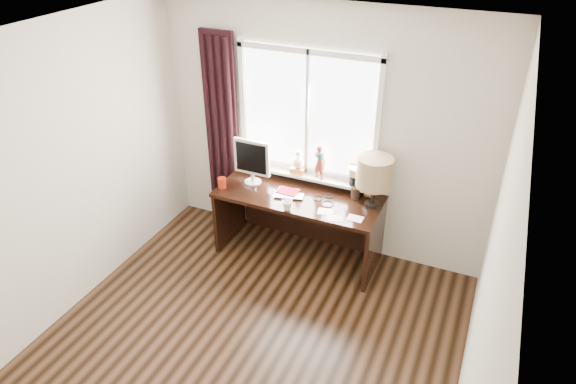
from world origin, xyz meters
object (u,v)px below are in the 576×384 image
at_px(laptop, 289,196).
at_px(desk, 302,210).
at_px(red_cup, 222,183).
at_px(table_lamp, 375,173).
at_px(mug, 287,205).
at_px(monitor, 252,159).

xyz_separation_m(laptop, desk, (0.07, 0.17, -0.26)).
distance_m(red_cup, table_lamp, 1.58).
height_order(mug, desk, mug).
bearing_deg(mug, laptop, 109.69).
relative_size(mug, red_cup, 0.88).
bearing_deg(laptop, red_cup, 174.28).
height_order(mug, monitor, monitor).
bearing_deg(table_lamp, laptop, -167.40).
distance_m(monitor, table_lamp, 1.29).
relative_size(mug, monitor, 0.20).
bearing_deg(red_cup, desk, 19.10).
distance_m(laptop, red_cup, 0.73).
distance_m(laptop, monitor, 0.55).
bearing_deg(mug, red_cup, 171.23).
xyz_separation_m(mug, red_cup, (-0.80, 0.12, 0.01)).
height_order(laptop, mug, mug).
bearing_deg(monitor, mug, -31.95).
bearing_deg(table_lamp, mug, -150.81).
bearing_deg(monitor, red_cup, -138.04).
distance_m(desk, table_lamp, 0.96).
xyz_separation_m(red_cup, desk, (0.79, 0.27, -0.30)).
bearing_deg(red_cup, laptop, 8.21).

